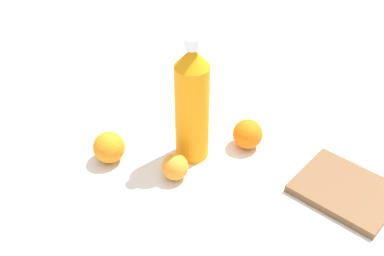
{
  "coord_description": "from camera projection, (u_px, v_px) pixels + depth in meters",
  "views": [
    {
      "loc": [
        0.29,
        -0.77,
        0.78
      ],
      "look_at": [
        -0.05,
        0.04,
        0.08
      ],
      "focal_mm": 45.0,
      "sensor_mm": 36.0,
      "label": 1
    }
  ],
  "objects": [
    {
      "name": "cutting_board",
      "position": [
        346.0,
        190.0,
        1.07
      ],
      "size": [
        0.25,
        0.23,
        0.02
      ],
      "primitive_type": "cube",
      "rotation": [
        0.0,
        0.0,
        -0.33
      ],
      "color": "brown",
      "rests_on": "ground_plane"
    },
    {
      "name": "ground_plane",
      "position": [
        204.0,
        170.0,
        1.13
      ],
      "size": [
        2.4,
        2.4,
        0.0
      ],
      "primitive_type": "plane",
      "color": "silver"
    },
    {
      "name": "orange_0",
      "position": [
        248.0,
        134.0,
        1.18
      ],
      "size": [
        0.07,
        0.07,
        0.07
      ],
      "primitive_type": "sphere",
      "color": "orange",
      "rests_on": "ground_plane"
    },
    {
      "name": "water_bottle",
      "position": [
        192.0,
        104.0,
        1.09
      ],
      "size": [
        0.08,
        0.08,
        0.32
      ],
      "rotation": [
        0.0,
        0.0,
        0.91
      ],
      "color": "orange",
      "rests_on": "ground_plane"
    },
    {
      "name": "orange_2",
      "position": [
        175.0,
        167.0,
        1.1
      ],
      "size": [
        0.06,
        0.06,
        0.06
      ],
      "primitive_type": "sphere",
      "color": "orange",
      "rests_on": "ground_plane"
    },
    {
      "name": "orange_1",
      "position": [
        109.0,
        147.0,
        1.14
      ],
      "size": [
        0.08,
        0.08,
        0.08
      ],
      "primitive_type": "sphere",
      "color": "orange",
      "rests_on": "ground_plane"
    }
  ]
}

